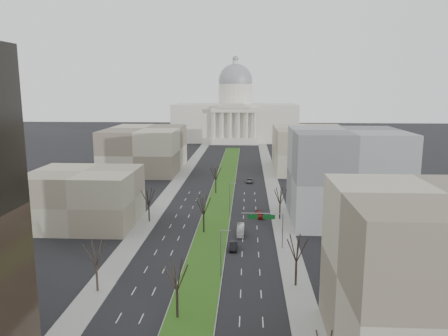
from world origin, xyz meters
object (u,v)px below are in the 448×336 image
(car_red, at_px, (260,215))
(box_van, at_px, (241,230))
(car_black, at_px, (233,246))
(car_grey_far, at_px, (249,181))

(car_red, relative_size, box_van, 0.70)
(car_black, distance_m, car_red, 25.01)
(car_black, xyz_separation_m, box_van, (1.38, 10.22, 0.21))
(car_grey_far, bearing_deg, box_van, -90.19)
(car_grey_far, xyz_separation_m, box_van, (-2.28, -58.18, 0.27))
(car_red, relative_size, car_grey_far, 0.95)
(car_black, bearing_deg, car_red, 75.87)
(car_red, xyz_separation_m, box_van, (-4.99, -13.97, 0.27))
(car_black, height_order, car_red, car_black)
(car_red, height_order, box_van, box_van)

